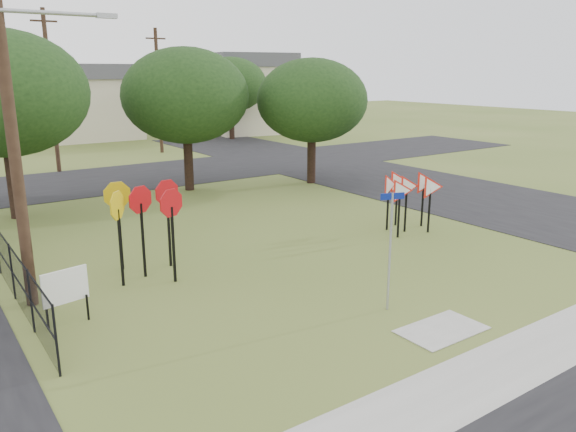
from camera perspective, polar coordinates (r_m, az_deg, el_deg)
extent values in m
plane|color=#495C22|center=(14.94, 8.23, -8.08)|extent=(140.00, 140.00, 0.00)
cube|color=#999891|center=(12.53, 21.83, -13.65)|extent=(30.00, 1.60, 0.02)
cube|color=#495C22|center=(12.03, 26.74, -15.47)|extent=(30.00, 0.80, 0.02)
cube|color=black|center=(29.92, 12.00, 3.29)|extent=(8.00, 50.00, 0.02)
cube|color=black|center=(31.95, -17.06, 3.68)|extent=(60.00, 8.00, 0.02)
cube|color=#999891|center=(13.45, 15.35, -11.08)|extent=(2.00, 1.20, 0.02)
cylinder|color=#9B9FA4|center=(13.72, 10.30, -3.68)|extent=(0.06, 0.06, 2.94)
cube|color=navy|center=(13.36, 10.57, 1.99)|extent=(0.58, 0.22, 0.16)
cube|color=black|center=(16.31, -14.51, -2.42)|extent=(0.06, 0.06, 2.15)
cube|color=black|center=(17.03, -11.99, -1.55)|extent=(0.06, 0.06, 2.15)
cube|color=black|center=(15.73, -11.57, -2.88)|extent=(0.06, 0.06, 2.15)
cube|color=black|center=(15.79, -16.64, -3.14)|extent=(0.06, 0.06, 2.15)
cube|color=black|center=(17.09, -16.68, -1.80)|extent=(0.06, 0.06, 2.15)
cube|color=black|center=(19.97, 11.18, 0.11)|extent=(0.05, 0.05, 1.63)
cube|color=black|center=(20.73, 11.86, 0.61)|extent=(0.05, 0.05, 1.63)
cube|color=black|center=(20.84, 14.15, 0.55)|extent=(0.05, 0.05, 1.63)
cube|color=black|center=(20.84, 10.09, 0.77)|extent=(0.05, 0.05, 1.63)
cube|color=black|center=(21.53, 10.95, 1.17)|extent=(0.05, 0.05, 1.63)
cube|color=black|center=(21.63, 13.50, 1.10)|extent=(0.05, 0.05, 1.63)
cube|color=black|center=(14.00, -23.26, -9.37)|extent=(0.04, 0.04, 0.63)
cube|color=black|center=(14.18, -19.69, -8.72)|extent=(0.04, 0.04, 0.63)
cube|color=white|center=(13.85, -21.70, -6.66)|extent=(1.07, 0.23, 0.81)
cylinder|color=#3D291C|center=(14.64, -26.56, 10.28)|extent=(0.28, 0.28, 10.00)
cylinder|color=#9B9FA4|center=(14.82, -22.61, 18.50)|extent=(2.40, 0.10, 0.10)
cube|color=#9B9FA4|center=(15.14, -17.96, 18.78)|extent=(0.50, 0.18, 0.12)
cylinder|color=#3D291C|center=(34.80, -22.93, 11.49)|extent=(0.24, 0.24, 9.00)
cube|color=#3D291C|center=(34.88, -23.57, 17.71)|extent=(1.40, 0.10, 0.10)
cylinder|color=#3D291C|center=(41.04, -13.00, 12.20)|extent=(0.24, 0.24, 8.50)
cube|color=#3D291C|center=(41.07, -13.30, 17.15)|extent=(1.40, 0.10, 0.10)
cylinder|color=black|center=(11.74, -22.47, -11.65)|extent=(0.05, 0.05, 1.50)
cylinder|color=black|center=(13.83, -24.66, -7.87)|extent=(0.05, 0.05, 1.50)
cylinder|color=black|center=(15.97, -26.23, -5.10)|extent=(0.05, 0.05, 1.50)
cube|color=black|center=(16.87, -27.15, -1.68)|extent=(0.03, 11.50, 0.03)
cube|color=black|center=(17.06, -26.87, -3.97)|extent=(0.03, 11.50, 0.03)
cube|color=black|center=(17.06, -26.87, -3.97)|extent=(0.01, 11.50, 1.50)
cube|color=beige|center=(51.86, -20.11, 10.19)|extent=(8.00, 8.00, 5.00)
cube|color=#4E4E53|center=(51.76, -20.41, 13.60)|extent=(8.40, 8.40, 1.20)
cube|color=beige|center=(53.65, -4.13, 11.68)|extent=(7.91, 7.91, 6.00)
cube|color=#4E4E53|center=(53.59, -4.20, 15.52)|extent=(8.30, 8.30, 1.20)
cylinder|color=black|center=(24.61, -26.13, 2.79)|extent=(0.44, 0.44, 2.62)
ellipsoid|color=black|center=(24.23, -27.08, 11.03)|extent=(6.40, 6.40, 4.80)
cylinder|color=black|center=(27.86, -10.06, 5.11)|extent=(0.44, 0.44, 2.45)
ellipsoid|color=black|center=(27.52, -10.37, 11.95)|extent=(6.00, 6.00, 4.50)
cylinder|color=black|center=(29.26, 2.39, 5.59)|extent=(0.44, 0.44, 2.27)
ellipsoid|color=black|center=(28.93, 2.46, 11.66)|extent=(5.60, 5.60, 4.20)
cylinder|color=black|center=(48.32, -5.74, 9.21)|extent=(0.44, 0.44, 2.45)
ellipsoid|color=black|center=(48.13, -5.84, 13.15)|extent=(6.00, 6.00, 4.50)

